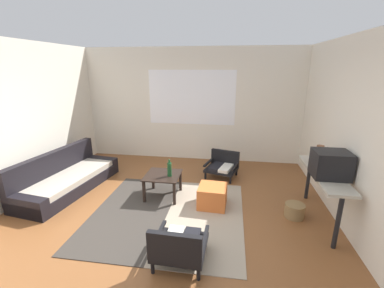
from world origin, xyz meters
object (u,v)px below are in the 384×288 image
Objects in this scene: armchair_striped_foreground at (179,246)px; wicker_basket at (295,211)px; armchair_by_window at (222,165)px; console_shelf at (324,178)px; ottoman_orange at (212,196)px; crt_television at (331,164)px; couch at (67,179)px; coffee_table at (163,179)px; glass_bottle at (169,169)px; clay_vase at (319,157)px.

armchair_striped_foreground is 2.02m from wicker_basket.
console_shelf is (1.52, -1.43, 0.44)m from armchair_by_window.
crt_television is (1.63, -0.30, 0.79)m from ottoman_orange.
couch is at bearing 175.57° from console_shelf.
armchair_by_window is 1.15× the size of armchair_striped_foreground.
coffee_table is (1.88, 0.01, 0.13)m from couch.
glass_bottle reaches higher than armchair_by_window.
armchair_striped_foreground reaches higher than armchair_by_window.
armchair_by_window reaches higher than wicker_basket.
wicker_basket is (1.17, -1.42, -0.14)m from armchair_by_window.
armchair_by_window is 2.42× the size of clay_vase.
armchair_striped_foreground is at bearing -141.41° from wicker_basket.
wicker_basket is at bearing -50.39° from armchair_by_window.
coffee_table is 0.94× the size of armchair_striped_foreground.
coffee_table is 2.60m from clay_vase.
armchair_by_window is at bearing 136.82° from console_shelf.
crt_television is (-0.00, -0.17, 0.28)m from console_shelf.
wicker_basket is at bearing 153.13° from crt_television.
coffee_table is 2.05× the size of wicker_basket.
glass_bottle is (-2.40, 0.47, -0.41)m from crt_television.
coffee_table is 1.71m from armchair_striped_foreground.
clay_vase is at bearing 6.20° from ottoman_orange.
crt_television is at bearing -11.18° from glass_bottle.
couch is 7.11× the size of glass_bottle.
console_shelf is 3.11× the size of crt_television.
couch is 3.09m from armchair_by_window.
crt_television is at bearing -10.54° from ottoman_orange.
crt_television is (1.92, 1.08, 0.71)m from armchair_striped_foreground.
armchair_by_window is at bearing 20.53° from couch.
ottoman_orange is (0.29, 1.39, -0.07)m from armchair_striped_foreground.
crt_television is 1.57× the size of wicker_basket.
armchair_striped_foreground is 2.18× the size of wicker_basket.
couch reaches higher than coffee_table.
wicker_basket is (2.19, -0.34, -0.24)m from coffee_table.
console_shelf reaches higher than armchair_striped_foreground.
console_shelf is 0.38m from clay_vase.
couch is at bearing 173.44° from crt_television.
coffee_table is 0.82× the size of armchair_by_window.
console_shelf is 4.90× the size of wicker_basket.
ottoman_orange is 1.84m from crt_television.
couch is 2.90× the size of armchair_by_window.
coffee_table is at bearing -133.30° from armchair_by_window.
wicker_basket is at bearing -4.70° from couch.
couch is 4.62× the size of crt_television.
armchair_by_window is 1.29m from ottoman_orange.
wicker_basket is at bearing 38.59° from armchair_striped_foreground.
armchair_by_window is at bearing 51.77° from glass_bottle.
ottoman_orange is (2.78, -0.20, -0.04)m from couch.
couch is 4.74× the size of ottoman_orange.
couch is 2.79m from ottoman_orange.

